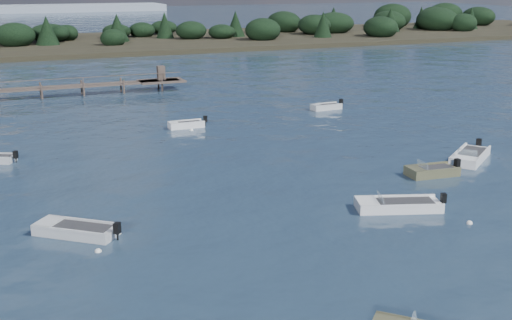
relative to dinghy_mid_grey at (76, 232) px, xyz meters
name	(u,v)px	position (x,y,z in m)	size (l,w,h in m)	color
ground	(107,77)	(10.49, 51.79, -0.15)	(400.00, 400.00, 0.00)	#182738
dinghy_mid_grey	(76,232)	(0.00, 0.00, 0.00)	(4.16, 3.79, 1.12)	#B2B7BA
tender_far_grey_b	(326,108)	(26.31, 22.82, 0.01)	(3.32, 1.33, 1.13)	#B2B7BA
dinghy_mid_white_a	(398,207)	(16.73, -3.03, 0.00)	(4.97, 3.10, 1.15)	silver
dinghy_mid_white_b	(470,158)	(27.04, 3.34, 0.02)	(4.90, 4.33, 1.28)	silver
tender_far_white	(186,126)	(11.68, 20.48, 0.01)	(3.30, 1.18, 1.14)	silver
dinghy_extra_a	(432,173)	(22.37, 1.43, 0.02)	(3.68, 1.84, 1.25)	#656343
buoy_b	(469,224)	(18.93, -6.21, -0.15)	(0.32, 0.32, 0.32)	silver
buoy_c	(98,252)	(0.66, -2.48, -0.15)	(0.32, 0.32, 0.32)	silver
buoy_d	(452,158)	(26.18, 4.12, -0.15)	(0.32, 0.32, 0.32)	silver
buoy_e	(192,131)	(11.76, 19.24, -0.15)	(0.32, 0.32, 0.32)	silver
far_headland	(200,32)	(35.49, 91.79, 1.81)	(190.00, 40.00, 5.80)	black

